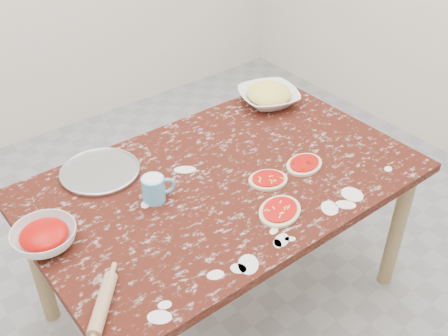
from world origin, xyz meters
TOP-DOWN VIEW (x-y plane):
  - ground at (0.00, 0.00)m, footprint 4.00×4.00m
  - worktable at (0.00, 0.00)m, footprint 1.60×1.00m
  - pizza_tray at (-0.39, 0.35)m, footprint 0.37×0.37m
  - sauce_bowl at (-0.74, 0.08)m, footprint 0.27×0.27m
  - cheese_bowl at (0.56, 0.35)m, footprint 0.37×0.37m
  - flour_mug at (-0.30, 0.06)m, footprint 0.13×0.09m
  - pizza_left at (0.03, -0.30)m, footprint 0.23×0.21m
  - pizza_mid at (0.13, -0.13)m, footprint 0.20×0.18m
  - pizza_right at (0.32, -0.15)m, footprint 0.20×0.16m
  - rolling_pin at (-0.71, -0.30)m, footprint 0.19×0.20m

SIDE VIEW (x-z plane):
  - ground at x=0.00m, z-range 0.00..0.00m
  - worktable at x=0.00m, z-range 0.29..1.04m
  - pizza_tray at x=-0.39m, z-range 0.75..0.76m
  - pizza_right at x=0.32m, z-range 0.75..0.77m
  - pizza_left at x=0.03m, z-range 0.75..0.77m
  - pizza_mid at x=0.13m, z-range 0.75..0.77m
  - rolling_pin at x=-0.71m, z-range 0.75..0.80m
  - sauce_bowl at x=-0.74m, z-range 0.75..0.82m
  - cheese_bowl at x=0.56m, z-range 0.75..0.82m
  - flour_mug at x=-0.30m, z-range 0.75..0.86m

